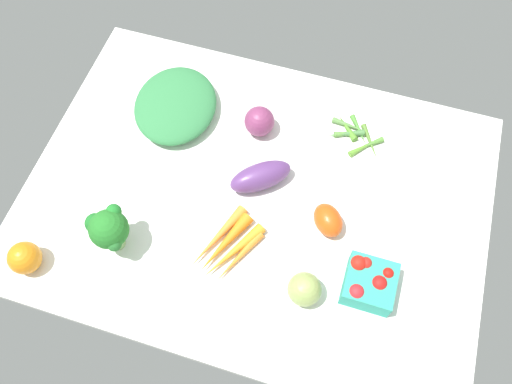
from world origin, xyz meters
TOP-DOWN VIEW (x-y plane):
  - tablecloth at (0.00, 0.00)cm, footprint 104.00×76.00cm
  - broccoli_head at (25.64, 19.84)cm, footprint 9.59×9.10cm
  - carrot_bunch at (2.24, 13.96)cm, footprint 14.03×18.55cm
  - leafy_greens_clump at (25.73, -16.68)cm, footprint 23.39×26.25cm
  - okra_pile at (-18.17, -22.36)cm, footprint 14.06×11.90cm
  - roma_tomato at (-17.11, 2.39)cm, footprint 9.56×9.79cm
  - red_onion_near_basket at (4.56, -17.50)cm, footprint 7.23×7.23cm
  - eggplant at (-0.30, -3.54)cm, footprint 15.22×13.83cm
  - berry_basket at (-28.33, 13.61)cm, footprint 10.16×10.16cm
  - heirloom_tomato_green at (-16.13, 18.97)cm, footprint 7.02×7.02cm
  - heirloom_tomato_orange at (41.32, 29.65)cm, footprint 6.94×6.94cm

SIDE VIEW (x-z plane):
  - tablecloth at x=0.00cm, z-range 0.00..2.00cm
  - okra_pile at x=-18.17cm, z-range 1.89..3.64cm
  - carrot_bunch at x=2.24cm, z-range 1.85..4.74cm
  - leafy_greens_clump at x=25.73cm, z-range 2.00..7.41cm
  - roma_tomato at x=-17.11cm, z-range 2.00..7.76cm
  - eggplant at x=-0.30cm, z-range 2.00..8.15cm
  - berry_basket at x=-28.33cm, z-range 1.79..8.61cm
  - heirloom_tomato_orange at x=41.32cm, z-range 2.00..8.94cm
  - heirloom_tomato_green at x=-16.13cm, z-range 2.00..9.02cm
  - red_onion_near_basket at x=4.56cm, z-range 2.00..9.23cm
  - broccoli_head at x=25.64cm, z-range 3.53..15.65cm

